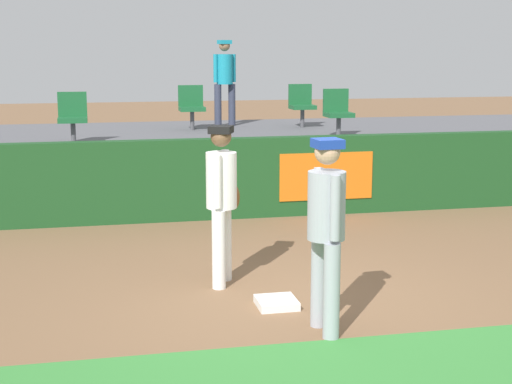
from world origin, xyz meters
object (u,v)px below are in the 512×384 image
(player_fielder_home, at_px, (222,194))
(seat_back_right, at_px, (302,103))
(first_base, at_px, (277,303))
(spectator_hooded, at_px, (225,77))
(player_runner_visitor, at_px, (326,222))
(seat_back_center, at_px, (192,105))
(seat_front_left, at_px, (73,115))
(seat_front_right, at_px, (338,110))

(player_fielder_home, bearing_deg, seat_back_right, 179.69)
(seat_back_right, bearing_deg, first_base, -107.20)
(player_fielder_home, xyz_separation_m, seat_back_right, (2.69, 6.52, 0.49))
(player_fielder_home, xyz_separation_m, spectator_hooded, (1.25, 7.05, 1.00))
(player_runner_visitor, bearing_deg, seat_back_right, 161.99)
(spectator_hooded, bearing_deg, seat_back_center, 22.50)
(seat_front_left, bearing_deg, spectator_hooded, 38.62)
(seat_front_right, height_order, spectator_hooded, spectator_hooded)
(seat_back_center, relative_size, spectator_hooded, 0.50)
(player_runner_visitor, height_order, seat_front_right, seat_front_right)
(player_runner_visitor, distance_m, seat_front_left, 6.79)
(player_fielder_home, height_order, player_runner_visitor, player_runner_visitor)
(seat_front_left, distance_m, seat_back_center, 2.83)
(first_base, xyz_separation_m, spectator_hooded, (0.84, 7.91, 1.98))
(player_fielder_home, distance_m, seat_back_center, 6.56)
(player_fielder_home, xyz_separation_m, seat_front_left, (-1.67, 4.72, 0.49))
(seat_front_left, bearing_deg, player_fielder_home, -70.53)
(player_fielder_home, bearing_deg, seat_front_left, -138.40)
(player_fielder_home, height_order, spectator_hooded, spectator_hooded)
(seat_front_left, bearing_deg, seat_back_right, 22.43)
(player_runner_visitor, distance_m, spectator_hooded, 8.76)
(player_fielder_home, distance_m, seat_front_left, 5.03)
(player_runner_visitor, xyz_separation_m, spectator_hooded, (0.57, 8.69, 0.98))
(first_base, bearing_deg, seat_back_right, 72.80)
(first_base, height_order, seat_back_center, seat_back_center)
(spectator_hooded, bearing_deg, seat_front_left, 25.48)
(spectator_hooded, bearing_deg, player_runner_visitor, 73.08)
(seat_back_right, distance_m, seat_front_left, 4.72)
(seat_front_right, bearing_deg, seat_front_left, 180.00)
(seat_back_right, xyz_separation_m, spectator_hooded, (-1.44, 0.53, 0.51))
(first_base, relative_size, player_fielder_home, 0.23)
(first_base, relative_size, seat_back_right, 0.48)
(seat_front_right, bearing_deg, spectator_hooded, 124.46)
(player_runner_visitor, height_order, seat_front_left, seat_front_left)
(seat_back_right, relative_size, seat_front_left, 1.00)
(seat_front_left, relative_size, seat_back_center, 1.00)
(first_base, xyz_separation_m, seat_back_right, (2.29, 7.38, 1.47))
(seat_back_center, bearing_deg, seat_front_left, -140.42)
(player_runner_visitor, bearing_deg, seat_back_center, 177.04)
(first_base, distance_m, player_fielder_home, 1.37)
(player_runner_visitor, xyz_separation_m, seat_back_center, (-0.17, 8.16, 0.47))
(seat_front_right, bearing_deg, seat_back_right, 94.97)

